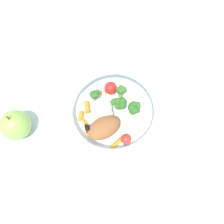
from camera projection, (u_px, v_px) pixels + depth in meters
name	position (u px, v px, depth m)	size (l,w,h in m)	color
ground_plane	(114.00, 110.00, 0.55)	(2.40, 2.40, 0.00)	silver
food_container	(110.00, 112.00, 0.52)	(0.21, 0.21, 0.06)	white
loose_apple	(16.00, 125.00, 0.50)	(0.07, 0.07, 0.08)	#8CB74C
folded_napkin	(210.00, 136.00, 0.52)	(0.11, 0.13, 0.01)	silver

